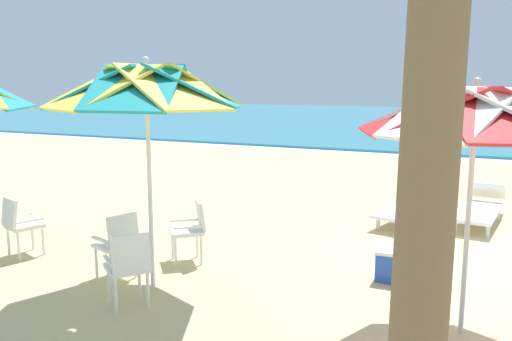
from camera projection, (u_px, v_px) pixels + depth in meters
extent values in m
plane|color=#D3B784|center=(498.00, 269.00, 7.07)|extent=(80.00, 80.00, 0.00)
cube|color=teal|center=(502.00, 122.00, 33.34)|extent=(80.00, 36.00, 0.10)
cube|color=white|center=(501.00, 161.00, 16.96)|extent=(80.00, 0.70, 0.01)
cylinder|color=silver|center=(467.00, 232.00, 5.11)|extent=(0.05, 0.05, 2.09)
cube|color=white|center=(499.00, 109.00, 5.28)|extent=(1.16, 1.23, 0.46)
cube|color=red|center=(456.00, 108.00, 5.44)|extent=(1.16, 1.24, 0.46)
cube|color=white|center=(424.00, 109.00, 5.31)|extent=(1.23, 1.16, 0.46)
cube|color=red|center=(418.00, 111.00, 4.94)|extent=(1.24, 1.16, 0.46)
cube|color=white|center=(448.00, 113.00, 4.57)|extent=(1.16, 1.23, 0.46)
cube|color=red|center=(499.00, 114.00, 4.40)|extent=(1.16, 1.24, 0.46)
sphere|color=silver|center=(477.00, 82.00, 4.88)|extent=(0.08, 0.08, 0.08)
cylinder|color=silver|center=(150.00, 198.00, 6.22)|extent=(0.05, 0.05, 2.27)
cube|color=teal|center=(195.00, 87.00, 5.98)|extent=(1.28, 1.21, 0.51)
cube|color=#EFDB4C|center=(186.00, 86.00, 6.38)|extent=(1.21, 1.27, 0.51)
cube|color=teal|center=(157.00, 86.00, 6.55)|extent=(1.21, 1.28, 0.51)
cube|color=#EFDB4C|center=(123.00, 86.00, 6.41)|extent=(1.27, 1.21, 0.51)
cube|color=teal|center=(99.00, 87.00, 6.03)|extent=(1.28, 1.21, 0.51)
cube|color=#EFDB4C|center=(101.00, 87.00, 5.64)|extent=(1.21, 1.27, 0.51)
cube|color=teal|center=(133.00, 87.00, 5.46)|extent=(1.21, 1.28, 0.51)
cube|color=#EFDB4C|center=(174.00, 87.00, 5.61)|extent=(1.27, 1.21, 0.51)
sphere|color=silver|center=(146.00, 60.00, 5.96)|extent=(0.08, 0.08, 0.08)
cube|color=white|center=(127.00, 268.00, 5.87)|extent=(0.62, 0.62, 0.05)
cube|color=white|center=(131.00, 253.00, 5.66)|extent=(0.33, 0.39, 0.40)
cube|color=white|center=(109.00, 261.00, 5.76)|extent=(0.34, 0.27, 0.03)
cube|color=white|center=(145.00, 255.00, 5.94)|extent=(0.34, 0.27, 0.03)
cylinder|color=white|center=(109.00, 285.00, 5.98)|extent=(0.04, 0.04, 0.41)
cylinder|color=white|center=(139.00, 280.00, 6.14)|extent=(0.04, 0.04, 0.41)
cylinder|color=white|center=(116.00, 296.00, 5.67)|extent=(0.04, 0.04, 0.41)
cylinder|color=white|center=(148.00, 290.00, 5.83)|extent=(0.04, 0.04, 0.41)
cube|color=white|center=(115.00, 245.00, 6.70)|extent=(0.56, 0.56, 0.05)
cube|color=white|center=(123.00, 231.00, 6.52)|extent=(0.22, 0.43, 0.40)
cube|color=white|center=(101.00, 240.00, 6.53)|extent=(0.39, 0.16, 0.03)
cube|color=white|center=(128.00, 233.00, 6.82)|extent=(0.39, 0.16, 0.03)
cylinder|color=white|center=(96.00, 262.00, 6.73)|extent=(0.04, 0.04, 0.41)
cylinder|color=white|center=(120.00, 256.00, 6.98)|extent=(0.04, 0.04, 0.41)
cylinder|color=white|center=(111.00, 269.00, 6.49)|extent=(0.04, 0.04, 0.41)
cylinder|color=white|center=(135.00, 262.00, 6.74)|extent=(0.04, 0.04, 0.41)
cube|color=white|center=(186.00, 231.00, 7.31)|extent=(0.62, 0.62, 0.05)
cube|color=white|center=(200.00, 215.00, 7.32)|extent=(0.34, 0.38, 0.40)
cube|color=white|center=(188.00, 227.00, 7.10)|extent=(0.33, 0.29, 0.03)
cube|color=white|center=(184.00, 220.00, 7.48)|extent=(0.33, 0.29, 0.03)
cylinder|color=white|center=(176.00, 252.00, 7.13)|extent=(0.04, 0.04, 0.41)
cylinder|color=white|center=(173.00, 245.00, 7.46)|extent=(0.04, 0.04, 0.41)
cylinder|color=white|center=(201.00, 250.00, 7.22)|extent=(0.04, 0.04, 0.41)
cylinder|color=white|center=(197.00, 243.00, 7.56)|extent=(0.04, 0.04, 0.41)
cube|color=white|center=(25.00, 226.00, 7.59)|extent=(0.56, 0.56, 0.05)
cube|color=white|center=(9.00, 213.00, 7.41)|extent=(0.43, 0.22, 0.40)
cube|color=white|center=(18.00, 216.00, 7.71)|extent=(0.17, 0.39, 0.03)
cube|color=white|center=(30.00, 221.00, 7.44)|extent=(0.17, 0.39, 0.03)
cylinder|color=white|center=(33.00, 236.00, 7.88)|extent=(0.04, 0.04, 0.41)
cylinder|color=white|center=(43.00, 241.00, 7.64)|extent=(0.04, 0.04, 0.41)
cylinder|color=white|center=(8.00, 241.00, 7.63)|extent=(0.04, 0.04, 0.41)
cylinder|color=white|center=(19.00, 246.00, 7.39)|extent=(0.04, 0.04, 0.41)
cube|color=white|center=(478.00, 212.00, 9.20)|extent=(0.82, 1.76, 0.06)
cube|color=white|center=(488.00, 191.00, 10.06)|extent=(0.66, 0.54, 0.36)
cube|color=white|center=(488.00, 230.00, 8.55)|extent=(0.06, 0.06, 0.22)
cube|color=white|center=(455.00, 226.00, 8.81)|extent=(0.06, 0.06, 0.22)
cube|color=white|center=(498.00, 214.00, 9.63)|extent=(0.06, 0.06, 0.22)
cube|color=white|center=(468.00, 210.00, 9.89)|extent=(0.06, 0.06, 0.22)
cube|color=white|center=(408.00, 210.00, 9.33)|extent=(1.03, 1.80, 0.06)
cube|color=white|center=(430.00, 190.00, 10.11)|extent=(0.70, 0.61, 0.36)
cube|color=white|center=(407.00, 228.00, 8.70)|extent=(0.06, 0.06, 0.22)
cube|color=white|center=(378.00, 223.00, 9.02)|extent=(0.06, 0.06, 0.22)
cube|color=white|center=(435.00, 213.00, 9.68)|extent=(0.06, 0.06, 0.22)
cube|color=white|center=(408.00, 209.00, 10.00)|extent=(0.06, 0.06, 0.22)
cylinder|color=brown|center=(434.00, 82.00, 2.29)|extent=(0.26, 0.65, 4.96)
cube|color=blue|center=(397.00, 268.00, 6.62)|extent=(0.48, 0.32, 0.36)
cube|color=white|center=(397.00, 252.00, 6.59)|extent=(0.50, 0.34, 0.04)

